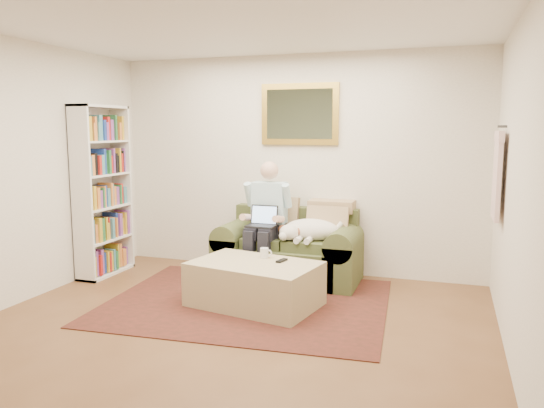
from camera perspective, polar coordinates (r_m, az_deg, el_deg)
The scene contains 12 objects.
room_shell at distance 4.40m, azimuth -5.35°, elevation 2.47°, with size 4.51×5.00×2.61m.
rug at distance 5.42m, azimuth -2.65°, elevation -10.46°, with size 2.74×2.19×0.01m, color #331C14.
sofa at distance 6.13m, azimuth 1.81°, elevation -5.60°, with size 1.62×0.82×0.97m.
seated_man at distance 5.98m, azimuth -0.81°, elevation -2.01°, with size 0.53×0.76×1.36m, color #8CCBD8, non-canonical shape.
laptop at distance 5.91m, azimuth -1.01°, elevation -1.79°, with size 0.31×0.25×0.23m.
sleeping_dog at distance 5.90m, azimuth 4.30°, elevation -2.78°, with size 0.67×0.42×0.25m, color white, non-canonical shape.
ottoman at distance 5.25m, azimuth -1.88°, elevation -8.61°, with size 1.20×0.77×0.44m, color tan.
coffee_mug at distance 5.37m, azimuth -0.83°, elevation -5.28°, with size 0.08×0.08×0.10m, color white.
tv_remote at distance 5.22m, azimuth 1.05°, elevation -6.11°, with size 0.05×0.15×0.02m, color black.
bookshelf at distance 6.56m, azimuth -17.77°, elevation 1.33°, with size 0.28×0.80×2.00m, color white, non-canonical shape.
wall_mirror at distance 6.35m, azimuth 2.98°, elevation 9.63°, with size 0.94×0.04×0.72m.
hanging_shirt at distance 5.27m, azimuth 23.08°, elevation 3.33°, with size 0.06×0.52×0.90m, color beige, non-canonical shape.
Camera 1 is at (1.78, -3.64, 1.73)m, focal length 35.00 mm.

